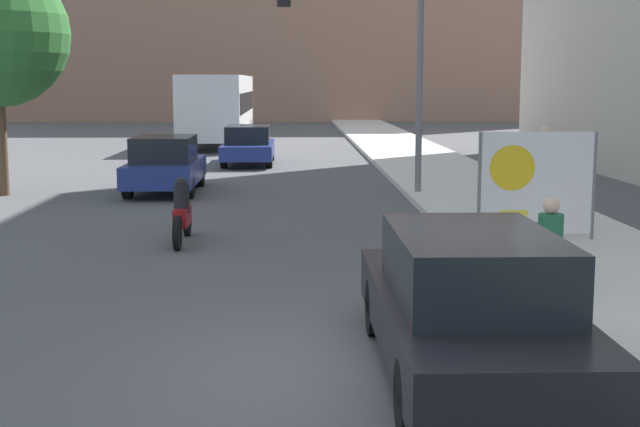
{
  "coord_description": "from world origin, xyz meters",
  "views": [
    {
      "loc": [
        -1.09,
        -8.53,
        2.87
      ],
      "look_at": [
        -0.68,
        4.4,
        0.95
      ],
      "focal_mm": 50.0,
      "sensor_mm": 36.0,
      "label": 1
    }
  ],
  "objects_px": {
    "car_on_road_midblock": "(248,145)",
    "motorcycle_on_road": "(182,214)",
    "jogger_on_sidewalk": "(503,190)",
    "parked_car_curbside": "(469,305)",
    "protest_banner": "(536,183)",
    "city_bus_on_road": "(219,105)",
    "car_on_road_nearest": "(165,165)",
    "seated_protester": "(550,239)",
    "pedestrian_behind": "(544,170)",
    "traffic_light_pole": "(369,35)"
  },
  "relations": [
    {
      "from": "car_on_road_nearest",
      "to": "city_bus_on_road",
      "type": "relative_size",
      "value": 0.33
    },
    {
      "from": "car_on_road_nearest",
      "to": "city_bus_on_road",
      "type": "bearing_deg",
      "value": 90.21
    },
    {
      "from": "pedestrian_behind",
      "to": "motorcycle_on_road",
      "type": "bearing_deg",
      "value": 81.85
    },
    {
      "from": "jogger_on_sidewalk",
      "to": "motorcycle_on_road",
      "type": "height_order",
      "value": "jogger_on_sidewalk"
    },
    {
      "from": "parked_car_curbside",
      "to": "motorcycle_on_road",
      "type": "height_order",
      "value": "parked_car_curbside"
    },
    {
      "from": "jogger_on_sidewalk",
      "to": "parked_car_curbside",
      "type": "bearing_deg",
      "value": 92.07
    },
    {
      "from": "seated_protester",
      "to": "protest_banner",
      "type": "bearing_deg",
      "value": 83.25
    },
    {
      "from": "motorcycle_on_road",
      "to": "car_on_road_midblock",
      "type": "bearing_deg",
      "value": 88.35
    },
    {
      "from": "seated_protester",
      "to": "car_on_road_nearest",
      "type": "xyz_separation_m",
      "value": [
        -6.78,
        11.63,
        -0.05
      ]
    },
    {
      "from": "parked_car_curbside",
      "to": "protest_banner",
      "type": "bearing_deg",
      "value": 69.85
    },
    {
      "from": "jogger_on_sidewalk",
      "to": "parked_car_curbside",
      "type": "height_order",
      "value": "jogger_on_sidewalk"
    },
    {
      "from": "jogger_on_sidewalk",
      "to": "motorcycle_on_road",
      "type": "distance_m",
      "value": 5.72
    },
    {
      "from": "jogger_on_sidewalk",
      "to": "protest_banner",
      "type": "xyz_separation_m",
      "value": [
        0.5,
        -0.27,
        0.15
      ]
    },
    {
      "from": "traffic_light_pole",
      "to": "motorcycle_on_road",
      "type": "bearing_deg",
      "value": -122.47
    },
    {
      "from": "jogger_on_sidewalk",
      "to": "protest_banner",
      "type": "bearing_deg",
      "value": 169.1
    },
    {
      "from": "seated_protester",
      "to": "car_on_road_midblock",
      "type": "relative_size",
      "value": 0.26
    },
    {
      "from": "protest_banner",
      "to": "city_bus_on_road",
      "type": "distance_m",
      "value": 27.65
    },
    {
      "from": "motorcycle_on_road",
      "to": "traffic_light_pole",
      "type": "bearing_deg",
      "value": 57.53
    },
    {
      "from": "seated_protester",
      "to": "jogger_on_sidewalk",
      "type": "relative_size",
      "value": 0.71
    },
    {
      "from": "traffic_light_pole",
      "to": "motorcycle_on_road",
      "type": "distance_m",
      "value": 7.97
    },
    {
      "from": "motorcycle_on_road",
      "to": "jogger_on_sidewalk",
      "type": "bearing_deg",
      "value": -4.64
    },
    {
      "from": "parked_car_curbside",
      "to": "traffic_light_pole",
      "type": "bearing_deg",
      "value": 89.31
    },
    {
      "from": "pedestrian_behind",
      "to": "city_bus_on_road",
      "type": "height_order",
      "value": "city_bus_on_road"
    },
    {
      "from": "pedestrian_behind",
      "to": "motorcycle_on_road",
      "type": "height_order",
      "value": "pedestrian_behind"
    },
    {
      "from": "traffic_light_pole",
      "to": "parked_car_curbside",
      "type": "bearing_deg",
      "value": -90.69
    },
    {
      "from": "jogger_on_sidewalk",
      "to": "city_bus_on_road",
      "type": "height_order",
      "value": "city_bus_on_road"
    },
    {
      "from": "protest_banner",
      "to": "traffic_light_pole",
      "type": "height_order",
      "value": "traffic_light_pole"
    },
    {
      "from": "protest_banner",
      "to": "motorcycle_on_road",
      "type": "relative_size",
      "value": 0.99
    },
    {
      "from": "jogger_on_sidewalk",
      "to": "pedestrian_behind",
      "type": "xyz_separation_m",
      "value": [
        1.41,
        2.43,
        0.11
      ]
    },
    {
      "from": "car_on_road_nearest",
      "to": "car_on_road_midblock",
      "type": "bearing_deg",
      "value": 77.38
    },
    {
      "from": "pedestrian_behind",
      "to": "traffic_light_pole",
      "type": "bearing_deg",
      "value": 14.8
    },
    {
      "from": "protest_banner",
      "to": "car_on_road_nearest",
      "type": "relative_size",
      "value": 0.5
    },
    {
      "from": "jogger_on_sidewalk",
      "to": "pedestrian_behind",
      "type": "distance_m",
      "value": 2.81
    },
    {
      "from": "pedestrian_behind",
      "to": "car_on_road_nearest",
      "type": "bearing_deg",
      "value": 33.45
    },
    {
      "from": "parked_car_curbside",
      "to": "car_on_road_midblock",
      "type": "relative_size",
      "value": 1.03
    },
    {
      "from": "pedestrian_behind",
      "to": "city_bus_on_road",
      "type": "xyz_separation_m",
      "value": [
        -8.5,
        23.88,
        0.72
      ]
    },
    {
      "from": "parked_car_curbside",
      "to": "motorcycle_on_road",
      "type": "xyz_separation_m",
      "value": [
        -3.69,
        7.52,
        -0.21
      ]
    },
    {
      "from": "pedestrian_behind",
      "to": "traffic_light_pole",
      "type": "xyz_separation_m",
      "value": [
        -3.24,
        4.08,
        2.89
      ]
    },
    {
      "from": "city_bus_on_road",
      "to": "motorcycle_on_road",
      "type": "distance_m",
      "value": 25.92
    },
    {
      "from": "pedestrian_behind",
      "to": "car_on_road_midblock",
      "type": "relative_size",
      "value": 0.4
    },
    {
      "from": "car_on_road_midblock",
      "to": "seated_protester",
      "type": "bearing_deg",
      "value": -75.71
    },
    {
      "from": "protest_banner",
      "to": "parked_car_curbside",
      "type": "distance_m",
      "value": 7.24
    },
    {
      "from": "seated_protester",
      "to": "city_bus_on_road",
      "type": "distance_m",
      "value": 30.84
    },
    {
      "from": "pedestrian_behind",
      "to": "car_on_road_midblock",
      "type": "bearing_deg",
      "value": 2.67
    },
    {
      "from": "jogger_on_sidewalk",
      "to": "pedestrian_behind",
      "type": "relative_size",
      "value": 0.89
    },
    {
      "from": "car_on_road_nearest",
      "to": "city_bus_on_road",
      "type": "xyz_separation_m",
      "value": [
        -0.07,
        18.43,
        1.09
      ]
    },
    {
      "from": "city_bus_on_road",
      "to": "pedestrian_behind",
      "type": "bearing_deg",
      "value": -70.4
    },
    {
      "from": "car_on_road_midblock",
      "to": "motorcycle_on_road",
      "type": "xyz_separation_m",
      "value": [
        -0.44,
        -15.41,
        -0.17
      ]
    },
    {
      "from": "jogger_on_sidewalk",
      "to": "protest_banner",
      "type": "height_order",
      "value": "protest_banner"
    },
    {
      "from": "city_bus_on_road",
      "to": "traffic_light_pole",
      "type": "bearing_deg",
      "value": -75.12
    }
  ]
}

